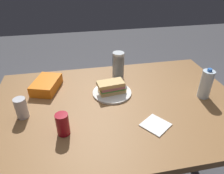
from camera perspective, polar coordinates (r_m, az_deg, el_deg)
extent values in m
cube|color=olive|center=(1.32, 1.63, -5.11)|extent=(1.56, 1.03, 0.04)
cylinder|color=brown|center=(2.09, 17.82, -3.88)|extent=(0.07, 0.07, 0.72)
cylinder|color=brown|center=(1.93, -22.58, -8.48)|extent=(0.07, 0.07, 0.72)
cylinder|color=white|center=(1.39, 0.00, -1.54)|extent=(0.26, 0.26, 0.01)
cube|color=#DBB26B|center=(1.38, 0.00, -0.92)|extent=(0.18, 0.11, 0.02)
cube|color=#599E3F|center=(1.37, 0.00, -0.35)|extent=(0.17, 0.11, 0.01)
cube|color=#C6727A|center=(1.37, 0.00, 0.14)|extent=(0.17, 0.10, 0.02)
cube|color=yellow|center=(1.36, 0.00, 0.61)|extent=(0.16, 0.10, 0.01)
cube|color=#DBB26B|center=(1.34, -0.41, 0.95)|extent=(0.18, 0.11, 0.02)
cylinder|color=maroon|center=(1.09, -13.31, -9.85)|extent=(0.07, 0.07, 0.12)
cube|color=orange|center=(1.49, -17.46, 0.60)|extent=(0.21, 0.27, 0.07)
cylinder|color=silver|center=(1.55, 1.69, 4.05)|extent=(0.08, 0.08, 0.09)
cylinder|color=silver|center=(1.54, 1.70, 4.64)|extent=(0.08, 0.08, 0.09)
cylinder|color=silver|center=(1.54, 1.71, 5.23)|extent=(0.08, 0.08, 0.09)
cylinder|color=silver|center=(1.53, 1.72, 5.84)|extent=(0.08, 0.08, 0.09)
cylinder|color=silver|center=(1.52, 1.73, 6.45)|extent=(0.08, 0.08, 0.09)
cylinder|color=silver|center=(1.51, 1.74, 7.06)|extent=(0.08, 0.08, 0.09)
cylinder|color=silver|center=(1.51, 1.75, 7.68)|extent=(0.08, 0.08, 0.09)
cylinder|color=silver|center=(1.44, 24.22, 0.69)|extent=(0.07, 0.07, 0.19)
cylinder|color=blue|center=(1.40, 25.12, 4.23)|extent=(0.03, 0.03, 0.02)
cylinder|color=silver|center=(1.27, -23.52, -5.28)|extent=(0.07, 0.07, 0.12)
cube|color=white|center=(1.17, 11.80, -10.09)|extent=(0.18, 0.18, 0.01)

